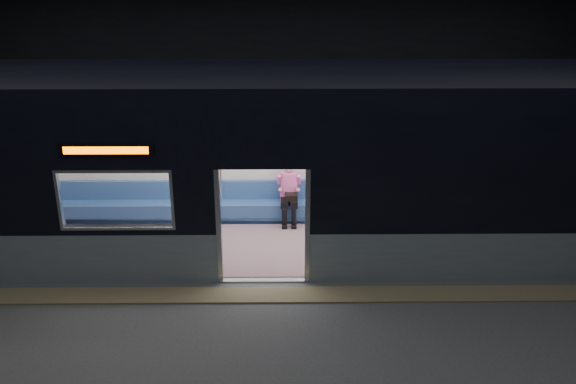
{
  "coord_description": "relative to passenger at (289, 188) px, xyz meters",
  "views": [
    {
      "loc": [
        0.32,
        -8.23,
        5.19
      ],
      "look_at": [
        0.43,
        2.3,
        1.17
      ],
      "focal_mm": 38.0,
      "sensor_mm": 36.0,
      "label": 1
    }
  ],
  "objects": [
    {
      "name": "passenger",
      "position": [
        0.0,
        0.0,
        0.0
      ],
      "size": [
        0.41,
        0.66,
        1.3
      ],
      "rotation": [
        0.0,
        0.0,
        -0.2
      ],
      "color": "black",
      "rests_on": "metro_car"
    },
    {
      "name": "transit_map",
      "position": [
        0.98,
        0.31,
        0.74
      ],
      "size": [
        1.09,
        0.03,
        0.71
      ],
      "primitive_type": "cube",
      "color": "white",
      "rests_on": "metro_car"
    },
    {
      "name": "metro_car",
      "position": [
        -0.46,
        -1.0,
        1.08
      ],
      "size": [
        18.0,
        3.04,
        3.35
      ],
      "color": "#899AA3",
      "rests_on": "station_floor"
    },
    {
      "name": "station_envelope",
      "position": [
        -0.46,
        -3.55,
        2.9
      ],
      "size": [
        24.0,
        14.0,
        5.0
      ],
      "color": "black",
      "rests_on": "station_floor"
    },
    {
      "name": "tactile_strip",
      "position": [
        -0.46,
        -3.0,
        -0.75
      ],
      "size": [
        22.8,
        0.5,
        0.03
      ],
      "primitive_type": "cube",
      "color": "#8C7F59",
      "rests_on": "station_floor"
    },
    {
      "name": "station_floor",
      "position": [
        -0.46,
        -3.55,
        -0.77
      ],
      "size": [
        24.0,
        14.0,
        0.01
      ],
      "primitive_type": "cube",
      "color": "#47494C",
      "rests_on": "ground"
    },
    {
      "name": "handbag",
      "position": [
        0.04,
        -0.21,
        -0.11
      ],
      "size": [
        0.28,
        0.25,
        0.13
      ],
      "primitive_type": "cube",
      "rotation": [
        0.0,
        0.0,
        -0.1
      ],
      "color": "black",
      "rests_on": "passenger"
    }
  ]
}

